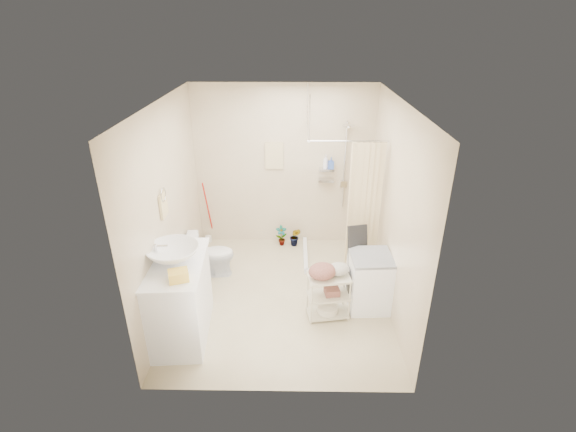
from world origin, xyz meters
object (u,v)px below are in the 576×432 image
toilet (211,254)px  laundry_rack (328,293)px  vanity (180,299)px  washing_machine (369,281)px

toilet → laundry_rack: 1.88m
vanity → laundry_rack: 1.80m
vanity → toilet: vanity is taller
vanity → washing_machine: 2.37m
vanity → laundry_rack: size_ratio=1.60×
toilet → washing_machine: size_ratio=0.88×
vanity → toilet: 1.29m
vanity → laundry_rack: (1.76, 0.34, -0.14)m
vanity → toilet: bearing=80.8°
toilet → washing_machine: washing_machine is taller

